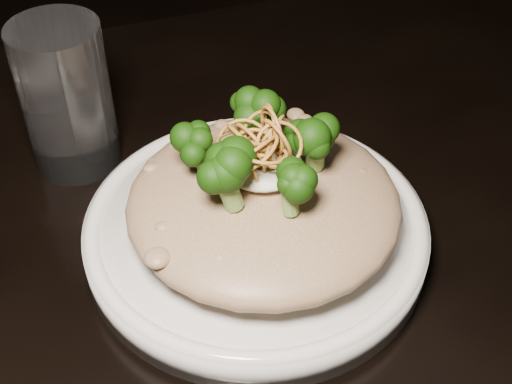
# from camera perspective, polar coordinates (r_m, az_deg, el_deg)

# --- Properties ---
(table) EXTENTS (1.10, 0.80, 0.75)m
(table) POSITION_cam_1_polar(r_m,az_deg,el_deg) (0.59, 0.78, -12.28)
(table) COLOR black
(table) RESTS_ON ground
(plate) EXTENTS (0.26, 0.26, 0.03)m
(plate) POSITION_cam_1_polar(r_m,az_deg,el_deg) (0.54, -0.00, -3.29)
(plate) COLOR silver
(plate) RESTS_ON table
(risotto) EXTENTS (0.20, 0.20, 0.04)m
(risotto) POSITION_cam_1_polar(r_m,az_deg,el_deg) (0.51, 0.61, -0.83)
(risotto) COLOR brown
(risotto) RESTS_ON plate
(broccoli) EXTENTS (0.12, 0.12, 0.04)m
(broccoli) POSITION_cam_1_polar(r_m,az_deg,el_deg) (0.49, 0.03, 3.34)
(broccoli) COLOR black
(broccoli) RESTS_ON risotto
(cheese) EXTENTS (0.06, 0.06, 0.02)m
(cheese) POSITION_cam_1_polar(r_m,az_deg,el_deg) (0.50, 0.52, 2.23)
(cheese) COLOR white
(cheese) RESTS_ON risotto
(shallots) EXTENTS (0.05, 0.05, 0.03)m
(shallots) POSITION_cam_1_polar(r_m,az_deg,el_deg) (0.48, 0.16, 4.18)
(shallots) COLOR olive
(shallots) RESTS_ON cheese
(drinking_glass) EXTENTS (0.08, 0.08, 0.13)m
(drinking_glass) POSITION_cam_1_polar(r_m,az_deg,el_deg) (0.60, -14.92, 7.30)
(drinking_glass) COLOR silver
(drinking_glass) RESTS_ON table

